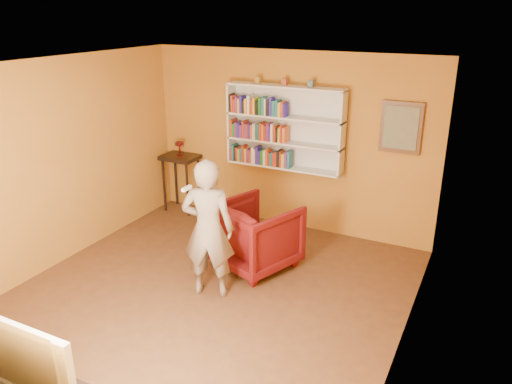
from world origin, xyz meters
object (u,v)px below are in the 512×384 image
bookshelf (286,127)px  armchair (255,235)px  person (208,229)px  ruby_lustre (179,145)px  television (29,351)px  console_table (180,165)px

bookshelf → armchair: (0.17, -1.36, -1.15)m
bookshelf → person: 2.34m
bookshelf → ruby_lustre: bookshelf is taller
bookshelf → person: bearing=-90.3°
person → television: person is taller
bookshelf → armchair: bookshelf is taller
armchair → television: size_ratio=0.85×
ruby_lustre → television: (1.72, -4.50, -0.32)m
ruby_lustre → armchair: (2.00, -1.20, -0.69)m
ruby_lustre → armchair: 2.43m
ruby_lustre → television: bearing=-69.1°
console_table → television: (1.72, -4.50, 0.02)m
bookshelf → armchair: bearing=-82.7°
television → bookshelf: bearing=88.8°
ruby_lustre → person: bearing=-48.7°
console_table → armchair: 2.36m
ruby_lustre → television: 4.83m
person → bookshelf: bearing=-108.7°
console_table → ruby_lustre: (-0.00, 0.00, 0.34)m
console_table → ruby_lustre: size_ratio=3.89×
console_table → armchair: console_table is taller
ruby_lustre → armchair: ruby_lustre is taller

